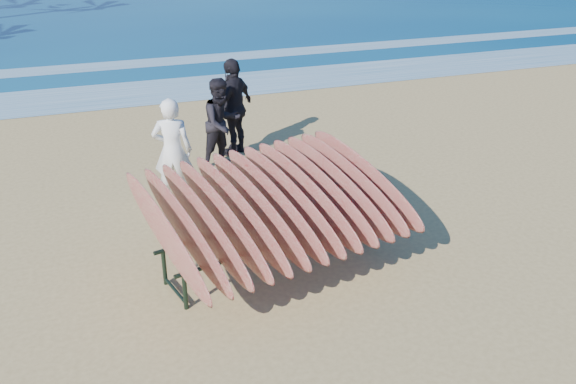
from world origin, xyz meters
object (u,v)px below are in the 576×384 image
at_px(surfboard_rack, 274,203).
at_px(person_white, 173,151).
at_px(person_dark_a, 222,123).
at_px(person_dark_b, 234,107).

bearing_deg(surfboard_rack, person_white, 97.05).
xyz_separation_m(person_white, person_dark_a, (1.13, 1.20, -0.03)).
height_order(person_white, person_dark_a, person_white).
relative_size(surfboard_rack, person_dark_b, 1.92).
height_order(surfboard_rack, person_dark_a, person_dark_a).
bearing_deg(person_dark_a, person_white, -157.33).
height_order(surfboard_rack, person_dark_b, person_dark_b).
bearing_deg(person_white, person_dark_a, -115.96).
height_order(surfboard_rack, person_white, person_white).
bearing_deg(person_white, person_dark_b, -113.69).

